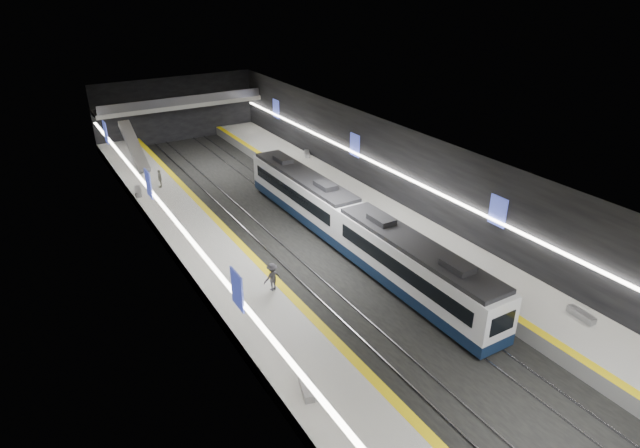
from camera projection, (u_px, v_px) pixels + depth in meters
ground at (320, 255)px, 41.33m from camera, size 70.00×70.00×0.00m
ceiling at (320, 156)px, 37.84m from camera, size 20.00×70.00×0.04m
wall_left at (189, 239)px, 34.97m from camera, size 0.04×70.00×8.00m
wall_right at (423, 182)px, 44.20m from camera, size 0.04×70.00×8.00m
wall_back at (176, 109)px, 66.64m from camera, size 20.00×0.04×8.00m
platform_left at (228, 275)px, 37.65m from camera, size 5.00×70.00×1.00m
tile_surface_left at (228, 269)px, 37.43m from camera, size 5.00×70.00×0.02m
tactile_strip_left at (257, 260)px, 38.44m from camera, size 0.60×70.00×0.02m
platform_right at (397, 227)px, 44.57m from camera, size 5.00×70.00×1.00m
tile_surface_right at (397, 221)px, 44.35m from camera, size 5.00×70.00×0.02m
tactile_strip_right at (376, 227)px, 43.33m from camera, size 0.60×70.00×0.02m
rails at (320, 254)px, 41.30m from camera, size 6.52×70.00×0.12m
train at (351, 224)px, 41.12m from camera, size 2.69×30.05×3.60m
ad_posters at (313, 197)px, 40.14m from camera, size 19.94×53.50×2.20m
cove_light_left at (192, 241)px, 35.15m from camera, size 0.25×68.60×0.12m
cove_light_right at (421, 185)px, 44.19m from camera, size 0.25×68.60×0.12m
mezzanine_bridge at (180, 104)px, 64.58m from camera, size 20.00×3.00×1.50m
escalator at (134, 146)px, 56.70m from camera, size 1.20×7.50×3.92m
bench_left_near at (306, 388)px, 26.57m from camera, size 1.01×1.88×0.44m
bench_left_far at (138, 191)px, 49.60m from camera, size 0.92×2.08×0.49m
bench_right_near at (581, 315)px, 32.11m from camera, size 0.67×1.84×0.44m
bench_right_far at (307, 154)px, 59.62m from camera, size 1.22×1.86×0.44m
passenger_left_a at (160, 178)px, 50.86m from camera, size 0.80×1.12×1.76m
passenger_left_b at (272, 277)px, 34.60m from camera, size 1.33×0.88×1.93m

